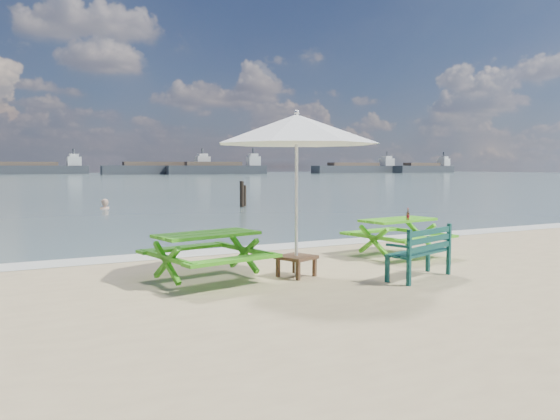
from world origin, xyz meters
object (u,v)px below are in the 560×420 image
picnic_table_left (207,258)px  swimmer (105,219)px  picnic_table_right (398,238)px  patio_umbrella (297,129)px  side_table (296,266)px  park_bench (419,263)px  beer_bottle (408,216)px

picnic_table_left → swimmer: bearing=85.9°
picnic_table_left → picnic_table_right: bearing=7.2°
patio_umbrella → swimmer: bearing=90.9°
picnic_table_left → patio_umbrella: (1.46, -0.34, 2.09)m
picnic_table_left → patio_umbrella: 2.57m
side_table → swimmer: (-0.26, 16.98, -0.63)m
picnic_table_left → patio_umbrella: size_ratio=0.60×
side_table → patio_umbrella: bearing=0.0°
picnic_table_right → park_bench: (-1.17, -1.95, -0.11)m
picnic_table_left → beer_bottle: 4.42m
swimmer → side_table: bearing=-89.1°
park_bench → swimmer: park_bench is taller
side_table → patio_umbrella: patio_umbrella is taller
picnic_table_right → side_table: bearing=-163.0°
beer_bottle → swimmer: bearing=101.0°
patio_umbrella → swimmer: (-0.26, 16.98, -2.92)m
picnic_table_left → park_bench: (3.20, -1.40, -0.12)m
picnic_table_right → picnic_table_left: bearing=-172.8°
picnic_table_left → park_bench: park_bench is taller
patio_umbrella → side_table: bearing=180.0°
patio_umbrella → park_bench: bearing=-31.2°
picnic_table_left → swimmer: picnic_table_left is taller
park_bench → beer_bottle: size_ratio=6.08×
picnic_table_left → beer_bottle: (4.39, 0.27, 0.48)m
beer_bottle → swimmer: beer_bottle is taller
picnic_table_left → beer_bottle: bearing=3.5°
picnic_table_right → swimmer: (-3.18, 16.09, -0.82)m
park_bench → patio_umbrella: 3.01m
park_bench → patio_umbrella: size_ratio=0.41×
picnic_table_left → picnic_table_right: size_ratio=1.05×
park_bench → swimmer: bearing=96.3°
picnic_table_left → park_bench: 3.50m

